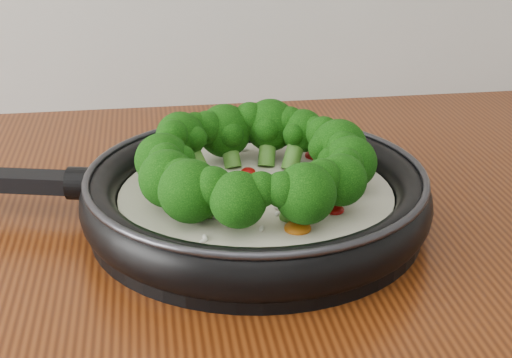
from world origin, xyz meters
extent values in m
cylinder|color=black|center=(0.11, 1.09, 0.91)|extent=(0.40, 0.40, 0.01)
torus|color=black|center=(0.11, 1.09, 0.93)|extent=(0.42, 0.42, 0.04)
torus|color=#2D2D33|center=(0.11, 1.09, 0.96)|extent=(0.41, 0.41, 0.01)
cylinder|color=black|center=(-0.06, 1.13, 0.94)|extent=(0.04, 0.04, 0.03)
cylinder|color=beige|center=(0.11, 1.09, 0.92)|extent=(0.33, 0.33, 0.02)
ellipsoid|color=#8B0806|center=(0.11, 1.14, 0.94)|extent=(0.02, 0.02, 0.01)
ellipsoid|color=#8B0806|center=(0.16, 1.08, 0.94)|extent=(0.03, 0.03, 0.01)
ellipsoid|color=#B0550B|center=(0.18, 1.10, 0.94)|extent=(0.03, 0.03, 0.01)
ellipsoid|color=#8B0806|center=(0.12, 1.08, 0.94)|extent=(0.03, 0.03, 0.01)
ellipsoid|color=#8B0806|center=(0.16, 1.08, 0.94)|extent=(0.03, 0.03, 0.01)
ellipsoid|color=#B0550B|center=(0.10, 1.07, 0.94)|extent=(0.02, 0.02, 0.01)
ellipsoid|color=#8B0806|center=(0.11, 1.07, 0.94)|extent=(0.02, 0.02, 0.01)
ellipsoid|color=#8B0806|center=(0.07, 1.07, 0.94)|extent=(0.02, 0.02, 0.01)
ellipsoid|color=#B0550B|center=(0.14, 1.00, 0.94)|extent=(0.03, 0.03, 0.01)
ellipsoid|color=#8B0806|center=(0.08, 1.11, 0.94)|extent=(0.02, 0.02, 0.01)
ellipsoid|color=#8B0806|center=(0.08, 1.06, 0.94)|extent=(0.02, 0.02, 0.01)
ellipsoid|color=#B0550B|center=(0.21, 1.15, 0.94)|extent=(0.02, 0.02, 0.01)
ellipsoid|color=#8B0806|center=(0.18, 1.03, 0.94)|extent=(0.02, 0.02, 0.01)
ellipsoid|color=#8B0806|center=(0.18, 1.05, 0.94)|extent=(0.03, 0.03, 0.01)
ellipsoid|color=#B0550B|center=(0.04, 1.15, 0.94)|extent=(0.03, 0.03, 0.01)
ellipsoid|color=#8B0806|center=(0.15, 1.09, 0.94)|extent=(0.03, 0.03, 0.01)
ellipsoid|color=#8B0806|center=(0.19, 1.17, 0.94)|extent=(0.04, 0.04, 0.01)
ellipsoid|color=#B0550B|center=(0.10, 1.07, 0.94)|extent=(0.03, 0.03, 0.01)
ellipsoid|color=white|center=(0.11, 1.11, 0.94)|extent=(0.01, 0.01, 0.00)
ellipsoid|color=white|center=(0.14, 1.17, 0.94)|extent=(0.01, 0.01, 0.00)
ellipsoid|color=white|center=(0.11, 1.10, 0.94)|extent=(0.01, 0.01, 0.00)
ellipsoid|color=white|center=(0.03, 1.05, 0.94)|extent=(0.01, 0.01, 0.00)
ellipsoid|color=white|center=(0.05, 0.99, 0.94)|extent=(0.01, 0.01, 0.00)
ellipsoid|color=white|center=(0.08, 1.10, 0.94)|extent=(0.01, 0.01, 0.00)
ellipsoid|color=white|center=(0.07, 1.03, 0.94)|extent=(0.01, 0.01, 0.00)
ellipsoid|color=white|center=(0.10, 1.10, 0.94)|extent=(0.01, 0.01, 0.00)
ellipsoid|color=white|center=(0.12, 1.09, 0.94)|extent=(0.01, 0.01, 0.00)
ellipsoid|color=white|center=(0.10, 1.00, 0.94)|extent=(0.01, 0.01, 0.00)
ellipsoid|color=white|center=(0.05, 1.00, 0.94)|extent=(0.00, 0.01, 0.00)
ellipsoid|color=white|center=(0.16, 1.02, 0.94)|extent=(0.01, 0.01, 0.00)
ellipsoid|color=white|center=(0.04, 1.12, 0.94)|extent=(0.01, 0.01, 0.00)
ellipsoid|color=white|center=(0.12, 1.20, 0.94)|extent=(0.01, 0.01, 0.00)
ellipsoid|color=white|center=(0.12, 1.06, 0.94)|extent=(0.01, 0.01, 0.00)
ellipsoid|color=white|center=(0.13, 1.04, 0.94)|extent=(0.01, 0.01, 0.00)
ellipsoid|color=white|center=(0.12, 1.03, 0.94)|extent=(0.01, 0.01, 0.00)
ellipsoid|color=white|center=(0.21, 1.10, 0.94)|extent=(0.01, 0.01, 0.00)
ellipsoid|color=white|center=(0.06, 1.11, 0.94)|extent=(0.01, 0.01, 0.00)
ellipsoid|color=white|center=(0.10, 1.18, 0.94)|extent=(0.01, 0.01, 0.00)
ellipsoid|color=white|center=(0.03, 1.11, 0.94)|extent=(0.01, 0.01, 0.00)
ellipsoid|color=white|center=(0.14, 1.01, 0.94)|extent=(0.01, 0.01, 0.00)
ellipsoid|color=white|center=(0.06, 1.06, 0.94)|extent=(0.01, 0.01, 0.00)
ellipsoid|color=white|center=(0.10, 1.01, 0.94)|extent=(0.01, 0.01, 0.00)
cylinder|color=#589A32|center=(0.19, 1.07, 0.95)|extent=(0.04, 0.02, 0.04)
sphere|color=black|center=(0.20, 1.07, 0.97)|extent=(0.06, 0.06, 0.05)
sphere|color=black|center=(0.20, 1.09, 0.98)|extent=(0.04, 0.04, 0.03)
sphere|color=black|center=(0.20, 1.05, 0.98)|extent=(0.04, 0.04, 0.03)
sphere|color=black|center=(0.18, 1.07, 0.97)|extent=(0.03, 0.03, 0.03)
cylinder|color=#589A32|center=(0.18, 1.11, 0.95)|extent=(0.04, 0.03, 0.04)
sphere|color=black|center=(0.20, 1.11, 0.97)|extent=(0.07, 0.07, 0.06)
sphere|color=black|center=(0.19, 1.13, 0.98)|extent=(0.04, 0.04, 0.04)
sphere|color=black|center=(0.20, 1.09, 0.98)|extent=(0.04, 0.04, 0.03)
sphere|color=black|center=(0.18, 1.11, 0.97)|extent=(0.04, 0.04, 0.03)
cylinder|color=#589A32|center=(0.16, 1.15, 0.95)|extent=(0.04, 0.04, 0.04)
sphere|color=black|center=(0.17, 1.16, 0.97)|extent=(0.06, 0.06, 0.05)
sphere|color=black|center=(0.16, 1.17, 0.98)|extent=(0.04, 0.04, 0.03)
sphere|color=black|center=(0.18, 1.14, 0.98)|extent=(0.03, 0.03, 0.03)
sphere|color=black|center=(0.16, 1.14, 0.97)|extent=(0.03, 0.03, 0.02)
cylinder|color=#589A32|center=(0.14, 1.16, 0.95)|extent=(0.03, 0.04, 0.04)
sphere|color=black|center=(0.14, 1.18, 0.97)|extent=(0.07, 0.07, 0.06)
sphere|color=black|center=(0.12, 1.18, 0.98)|extent=(0.04, 0.04, 0.04)
sphere|color=black|center=(0.16, 1.17, 0.98)|extent=(0.04, 0.04, 0.03)
sphere|color=black|center=(0.14, 1.16, 0.98)|extent=(0.03, 0.03, 0.03)
cylinder|color=#589A32|center=(0.10, 1.16, 0.95)|extent=(0.03, 0.04, 0.04)
sphere|color=black|center=(0.09, 1.18, 0.97)|extent=(0.07, 0.07, 0.06)
sphere|color=black|center=(0.07, 1.17, 0.98)|extent=(0.04, 0.04, 0.04)
sphere|color=black|center=(0.11, 1.18, 0.98)|extent=(0.04, 0.04, 0.03)
sphere|color=black|center=(0.10, 1.16, 0.97)|extent=(0.04, 0.04, 0.03)
cylinder|color=#589A32|center=(0.06, 1.14, 0.95)|extent=(0.04, 0.04, 0.04)
sphere|color=black|center=(0.04, 1.15, 0.97)|extent=(0.06, 0.06, 0.05)
sphere|color=black|center=(0.03, 1.13, 0.98)|extent=(0.04, 0.04, 0.03)
sphere|color=black|center=(0.06, 1.16, 0.98)|extent=(0.04, 0.04, 0.03)
sphere|color=black|center=(0.06, 1.14, 0.98)|extent=(0.03, 0.03, 0.03)
cylinder|color=#589A32|center=(0.04, 1.10, 0.95)|extent=(0.04, 0.02, 0.04)
sphere|color=black|center=(0.02, 1.10, 0.97)|extent=(0.07, 0.07, 0.05)
sphere|color=black|center=(0.02, 1.08, 0.98)|extent=(0.04, 0.04, 0.03)
sphere|color=black|center=(0.03, 1.12, 0.98)|extent=(0.04, 0.04, 0.03)
sphere|color=black|center=(0.04, 1.10, 0.97)|extent=(0.03, 0.03, 0.03)
cylinder|color=#589A32|center=(0.04, 1.06, 0.95)|extent=(0.04, 0.03, 0.04)
sphere|color=black|center=(0.02, 1.06, 0.97)|extent=(0.07, 0.07, 0.06)
sphere|color=black|center=(0.04, 1.04, 0.98)|extent=(0.04, 0.04, 0.03)
sphere|color=black|center=(0.02, 1.08, 0.98)|extent=(0.04, 0.04, 0.03)
sphere|color=black|center=(0.04, 1.06, 0.97)|extent=(0.03, 0.03, 0.03)
cylinder|color=#589A32|center=(0.06, 1.04, 0.95)|extent=(0.04, 0.04, 0.04)
sphere|color=black|center=(0.04, 1.03, 0.97)|extent=(0.07, 0.07, 0.06)
sphere|color=black|center=(0.06, 1.01, 0.98)|extent=(0.04, 0.04, 0.04)
sphere|color=black|center=(0.03, 1.04, 0.98)|extent=(0.04, 0.04, 0.03)
sphere|color=black|center=(0.06, 1.04, 0.97)|extent=(0.04, 0.04, 0.03)
cylinder|color=#589A32|center=(0.09, 1.02, 0.95)|extent=(0.03, 0.04, 0.04)
sphere|color=black|center=(0.08, 1.00, 0.97)|extent=(0.06, 0.06, 0.05)
sphere|color=black|center=(0.10, 1.00, 0.98)|extent=(0.04, 0.04, 0.03)
sphere|color=black|center=(0.07, 1.01, 0.98)|extent=(0.04, 0.04, 0.03)
sphere|color=black|center=(0.09, 1.02, 0.97)|extent=(0.03, 0.03, 0.03)
cylinder|color=#589A32|center=(0.14, 1.02, 0.95)|extent=(0.03, 0.04, 0.04)
sphere|color=black|center=(0.14, 1.00, 0.97)|extent=(0.07, 0.07, 0.06)
sphere|color=black|center=(0.16, 1.01, 0.98)|extent=(0.04, 0.04, 0.03)
sphere|color=black|center=(0.12, 1.00, 0.98)|extent=(0.04, 0.04, 0.03)
sphere|color=black|center=(0.14, 1.02, 0.97)|extent=(0.03, 0.03, 0.03)
cylinder|color=#589A32|center=(0.17, 1.04, 0.95)|extent=(0.04, 0.04, 0.04)
sphere|color=black|center=(0.18, 1.02, 0.97)|extent=(0.06, 0.06, 0.05)
sphere|color=black|center=(0.19, 1.04, 0.98)|extent=(0.04, 0.04, 0.03)
sphere|color=black|center=(0.16, 1.01, 0.98)|extent=(0.03, 0.03, 0.03)
sphere|color=black|center=(0.17, 1.04, 0.97)|extent=(0.03, 0.03, 0.02)
camera|label=1|loc=(0.01, 0.41, 1.25)|focal=52.75mm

